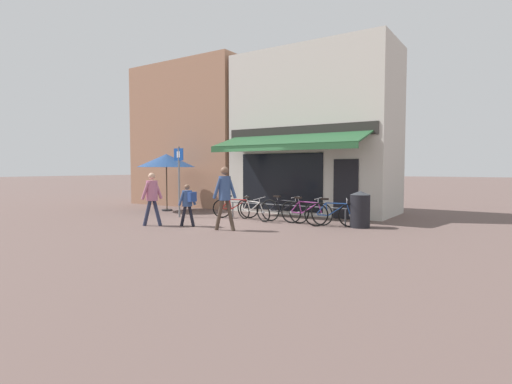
# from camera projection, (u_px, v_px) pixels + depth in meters

# --- Properties ---
(ground_plane) EXTENTS (160.00, 160.00, 0.00)m
(ground_plane) POSITION_uv_depth(u_px,v_px,m) (237.00, 221.00, 13.54)
(ground_plane) COLOR brown
(shop_front) EXTENTS (6.40, 4.56, 6.42)m
(shop_front) POSITION_uv_depth(u_px,v_px,m) (314.00, 133.00, 16.14)
(shop_front) COLOR beige
(shop_front) RESTS_ON ground_plane
(neighbour_building) EXTENTS (6.03, 4.00, 6.74)m
(neighbour_building) POSITION_uv_depth(u_px,v_px,m) (202.00, 137.00, 20.07)
(neighbour_building) COLOR #9E7056
(neighbour_building) RESTS_ON ground_plane
(bike_rack_rail) EXTENTS (4.36, 0.04, 0.57)m
(bike_rack_rail) POSITION_uv_depth(u_px,v_px,m) (284.00, 207.00, 13.29)
(bike_rack_rail) COLOR #47494F
(bike_rack_rail) RESTS_ON ground_plane
(bicycle_red) EXTENTS (1.50, 0.82, 0.81)m
(bicycle_red) POSITION_uv_depth(u_px,v_px,m) (235.00, 208.00, 14.27)
(bicycle_red) COLOR black
(bicycle_red) RESTS_ON ground_plane
(bicycle_silver) EXTENTS (1.71, 0.78, 0.84)m
(bicycle_silver) POSITION_uv_depth(u_px,v_px,m) (253.00, 210.00, 13.57)
(bicycle_silver) COLOR black
(bicycle_silver) RESTS_ON ground_plane
(bicycle_black) EXTENTS (1.84, 0.52, 0.87)m
(bicycle_black) POSITION_uv_depth(u_px,v_px,m) (284.00, 210.00, 13.13)
(bicycle_black) COLOR black
(bicycle_black) RESTS_ON ground_plane
(bicycle_purple) EXTENTS (1.81, 0.52, 0.88)m
(bicycle_purple) POSITION_uv_depth(u_px,v_px,m) (306.00, 212.00, 12.62)
(bicycle_purple) COLOR black
(bicycle_purple) RESTS_ON ground_plane
(bicycle_blue) EXTENTS (1.64, 0.77, 0.88)m
(bicycle_blue) POSITION_uv_depth(u_px,v_px,m) (333.00, 214.00, 12.09)
(bicycle_blue) COLOR black
(bicycle_blue) RESTS_ON ground_plane
(pedestrian_adult) EXTENTS (0.65, 0.48, 1.84)m
(pedestrian_adult) POSITION_uv_depth(u_px,v_px,m) (225.00, 191.00, 11.38)
(pedestrian_adult) COLOR #47382D
(pedestrian_adult) RESTS_ON ground_plane
(pedestrian_child) EXTENTS (0.53, 0.46, 1.31)m
(pedestrian_child) POSITION_uv_depth(u_px,v_px,m) (188.00, 200.00, 12.19)
(pedestrian_child) COLOR black
(pedestrian_child) RESTS_ON ground_plane
(pedestrian_second_adult) EXTENTS (0.54, 0.63, 1.66)m
(pedestrian_second_adult) POSITION_uv_depth(u_px,v_px,m) (152.00, 193.00, 12.32)
(pedestrian_second_adult) COLOR #282D47
(pedestrian_second_adult) RESTS_ON ground_plane
(litter_bin) EXTENTS (0.60, 0.60, 1.10)m
(litter_bin) POSITION_uv_depth(u_px,v_px,m) (360.00, 209.00, 11.97)
(litter_bin) COLOR black
(litter_bin) RESTS_ON ground_plane
(parking_sign) EXTENTS (0.44, 0.07, 2.56)m
(parking_sign) POSITION_uv_depth(u_px,v_px,m) (179.00, 174.00, 14.44)
(parking_sign) COLOR slate
(parking_sign) RESTS_ON ground_plane
(cafe_parasol) EXTENTS (2.41, 2.41, 2.37)m
(cafe_parasol) POSITION_uv_depth(u_px,v_px,m) (166.00, 161.00, 16.60)
(cafe_parasol) COLOR #4C3D2D
(cafe_parasol) RESTS_ON ground_plane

